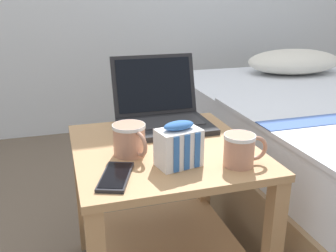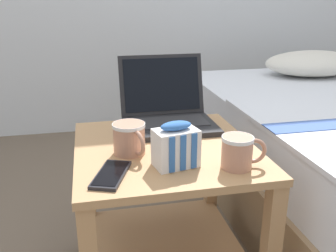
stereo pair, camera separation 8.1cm
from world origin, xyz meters
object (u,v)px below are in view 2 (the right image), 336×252
Objects in this scene: mug_front_left at (130,137)px; snack_bag at (177,146)px; mug_front_right at (238,150)px; cell_phone at (111,174)px; laptop at (167,112)px.

snack_bag is at bearing -43.53° from mug_front_left.
cell_phone is at bearing 176.64° from mug_front_right.
mug_front_right is at bearing -16.68° from snack_bag.
laptop is 1.81× the size of cell_phone.
laptop reaches higher than mug_front_right.
laptop reaches higher than snack_bag.
mug_front_left is (-0.16, -0.23, 0.00)m from laptop.
mug_front_left is 0.76× the size of cell_phone.
laptop is 2.53× the size of mug_front_right.
cell_phone is (-0.22, -0.37, -0.04)m from laptop.
cell_phone is (-0.33, 0.02, -0.04)m from mug_front_right.
mug_front_left reaches higher than cell_phone.
mug_front_left is 0.31m from mug_front_right.
mug_front_right is at bearing -3.36° from cell_phone.
mug_front_right reaches higher than cell_phone.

